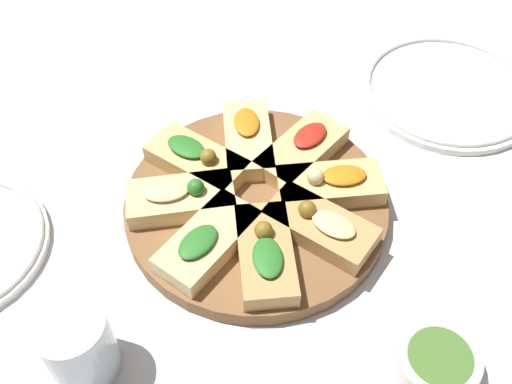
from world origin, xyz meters
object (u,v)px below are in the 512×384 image
at_px(water_glass, 77,345).
at_px(dipping_bowl, 437,362).
at_px(serving_board, 256,204).
at_px(plate_right, 449,90).

relative_size(water_glass, dipping_bowl, 1.06).
xyz_separation_m(serving_board, plate_right, (0.30, 0.18, -0.00)).
bearing_deg(water_glass, serving_board, 42.91).
relative_size(serving_board, water_glass, 3.63).
relative_size(serving_board, plate_right, 1.25).
xyz_separation_m(water_glass, dipping_bowl, (0.34, -0.04, -0.03)).
xyz_separation_m(serving_board, dipping_bowl, (0.15, -0.22, 0.00)).
height_order(water_glass, dipping_bowl, water_glass).
distance_m(water_glass, dipping_bowl, 0.34).
distance_m(serving_board, water_glass, 0.26).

